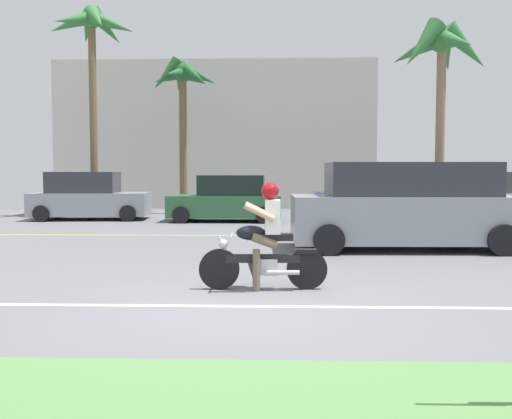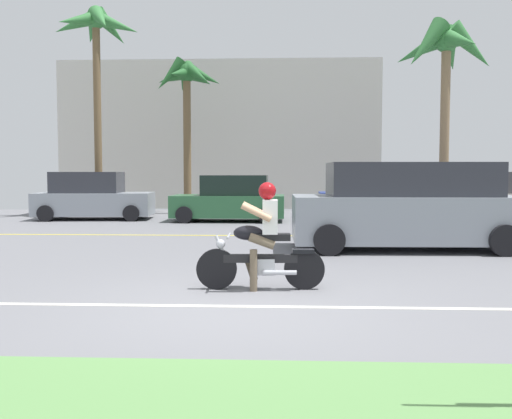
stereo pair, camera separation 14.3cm
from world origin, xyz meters
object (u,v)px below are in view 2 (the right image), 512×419
at_px(palm_tree_0, 96,36).
at_px(suv_nearby, 407,207).
at_px(motorcyclist, 262,244).
at_px(parked_car_3, 507,198).
at_px(palm_tree_2, 187,85).
at_px(palm_tree_1, 446,55).
at_px(parked_car_0, 93,197).
at_px(parked_car_1, 230,200).
at_px(parked_car_2, 375,197).

bearing_deg(palm_tree_0, suv_nearby, -43.34).
relative_size(motorcyclist, parked_car_3, 0.49).
bearing_deg(palm_tree_2, parked_car_3, -12.73).
bearing_deg(palm_tree_1, parked_car_0, -171.93).
bearing_deg(parked_car_1, motorcyclist, -82.57).
height_order(suv_nearby, parked_car_0, suv_nearby).
relative_size(palm_tree_0, palm_tree_1, 1.09).
bearing_deg(parked_car_0, palm_tree_2, 46.64).
bearing_deg(parked_car_3, palm_tree_0, 174.81).
xyz_separation_m(parked_car_2, palm_tree_1, (2.68, 0.95, 5.23)).
height_order(suv_nearby, palm_tree_1, palm_tree_1).
xyz_separation_m(parked_car_0, parked_car_3, (14.61, 0.40, -0.00)).
bearing_deg(parked_car_2, palm_tree_1, 19.58).
relative_size(parked_car_2, palm_tree_1, 0.54).
bearing_deg(motorcyclist, parked_car_2, 73.94).
relative_size(parked_car_1, palm_tree_2, 0.61).
bearing_deg(motorcyclist, parked_car_1, 97.43).
bearing_deg(parked_car_1, palm_tree_1, 16.82).
xyz_separation_m(suv_nearby, palm_tree_1, (3.34, 9.29, 5.09)).
bearing_deg(parked_car_2, palm_tree_2, 163.11).
distance_m(suv_nearby, parked_car_2, 8.36).
relative_size(suv_nearby, parked_car_3, 1.34).
bearing_deg(suv_nearby, parked_car_2, 85.47).
height_order(motorcyclist, parked_car_0, parked_car_0).
relative_size(motorcyclist, suv_nearby, 0.36).
distance_m(palm_tree_0, palm_tree_2, 3.85).
bearing_deg(motorcyclist, parked_car_3, 56.33).
bearing_deg(palm_tree_1, parked_car_3, -37.61).
bearing_deg(parked_car_0, parked_car_1, -6.35).
bearing_deg(palm_tree_0, palm_tree_2, 21.77).
distance_m(motorcyclist, palm_tree_2, 15.99).
height_order(motorcyclist, palm_tree_1, palm_tree_1).
bearing_deg(motorcyclist, suv_nearby, 55.60).
relative_size(parked_car_2, palm_tree_2, 0.63).
relative_size(motorcyclist, parked_car_2, 0.47).
bearing_deg(suv_nearby, palm_tree_2, 121.92).
distance_m(suv_nearby, parked_car_1, 8.25).
height_order(parked_car_0, parked_car_2, parked_car_0).
bearing_deg(parked_car_2, parked_car_1, -164.65).
bearing_deg(palm_tree_0, parked_car_1, -23.51).
xyz_separation_m(suv_nearby, parked_car_1, (-4.48, 6.93, -0.19)).
bearing_deg(parked_car_3, palm_tree_2, 167.27).
relative_size(parked_car_1, palm_tree_0, 0.48).
bearing_deg(parked_car_1, parked_car_0, 173.65).
height_order(parked_car_2, parked_car_3, parked_car_3).
bearing_deg(palm_tree_2, motorcyclist, -76.58).
distance_m(parked_car_0, palm_tree_1, 13.93).
distance_m(parked_car_0, parked_car_2, 10.14).
distance_m(motorcyclist, parked_car_0, 13.50).
bearing_deg(palm_tree_0, palm_tree_1, 0.22).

